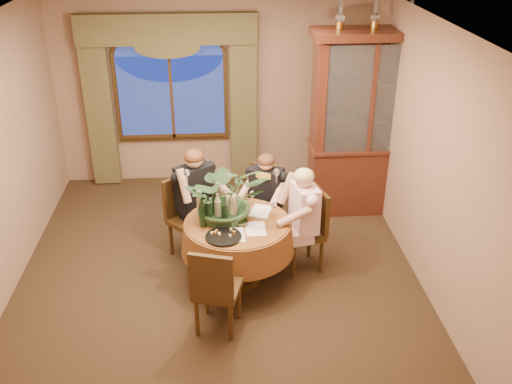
{
  "coord_description": "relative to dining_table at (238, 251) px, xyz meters",
  "views": [
    {
      "loc": [
        0.04,
        -5.54,
        3.81
      ],
      "look_at": [
        0.42,
        -0.25,
        1.1
      ],
      "focal_mm": 40.0,
      "sensor_mm": 36.0,
      "label": 1
    }
  ],
  "objects": [
    {
      "name": "arched_transom",
      "position": [
        -0.82,
        2.68,
        1.71
      ],
      "size": [
        1.6,
        0.06,
        0.44
      ],
      "primitive_type": null,
      "color": "navy",
      "rests_on": "wall_back"
    },
    {
      "name": "chair_front_left",
      "position": [
        -0.23,
        -0.78,
        0.1
      ],
      "size": [
        0.52,
        0.52,
        0.96
      ],
      "primitive_type": "cube",
      "rotation": [
        0.0,
        0.0,
        -0.28
      ],
      "color": "black",
      "rests_on": "floor"
    },
    {
      "name": "wine_bottle_2",
      "position": [
        -0.37,
        -0.07,
        0.54
      ],
      "size": [
        0.07,
        0.07,
        0.33
      ],
      "primitive_type": "cylinder",
      "color": "black",
      "rests_on": "dining_table"
    },
    {
      "name": "drapery_left",
      "position": [
        -1.85,
        2.63,
        0.8
      ],
      "size": [
        0.38,
        0.14,
        2.32
      ],
      "primitive_type": "cube",
      "color": "#4A4627",
      "rests_on": "floor"
    },
    {
      "name": "oil_lamp_left",
      "position": [
        1.32,
        1.59,
        2.23
      ],
      "size": [
        0.11,
        0.11,
        0.34
      ],
      "primitive_type": null,
      "color": "#A5722D",
      "rests_on": "china_cabinet"
    },
    {
      "name": "cheese_platter",
      "position": [
        -0.15,
        -0.32,
        0.39
      ],
      "size": [
        0.37,
        0.37,
        0.02
      ],
      "primitive_type": "cylinder",
      "color": "black",
      "rests_on": "dining_table"
    },
    {
      "name": "tasting_paper_1",
      "position": [
        0.27,
        0.21,
        0.38
      ],
      "size": [
        0.29,
        0.35,
        0.0
      ],
      "primitive_type": "cube",
      "rotation": [
        0.0,
        0.0,
        -0.32
      ],
      "color": "white",
      "rests_on": "dining_table"
    },
    {
      "name": "olive_bowl",
      "position": [
        0.04,
        -0.06,
        0.4
      ],
      "size": [
        0.15,
        0.15,
        0.05
      ],
      "primitive_type": "imported",
      "color": "#536131",
      "rests_on": "dining_table"
    },
    {
      "name": "oil_lamp_right",
      "position": [
        2.17,
        1.59,
        2.23
      ],
      "size": [
        0.11,
        0.11,
        0.34
      ],
      "primitive_type": null,
      "color": "#A5722D",
      "rests_on": "china_cabinet"
    },
    {
      "name": "china_cabinet",
      "position": [
        1.74,
        1.59,
        0.84
      ],
      "size": [
        1.5,
        0.59,
        2.44
      ],
      "primitive_type": "cube",
      "color": "#3A140C",
      "rests_on": "floor"
    },
    {
      "name": "centerpiece_plant",
      "position": [
        -0.1,
        0.13,
        0.96
      ],
      "size": [
        0.88,
        0.98,
        0.76
      ],
      "primitive_type": "imported",
      "color": "#2F512E",
      "rests_on": "dining_table"
    },
    {
      "name": "wine_bottle_0",
      "position": [
        -0.39,
        0.11,
        0.54
      ],
      "size": [
        0.07,
        0.07,
        0.33
      ],
      "primitive_type": "cylinder",
      "color": "tan",
      "rests_on": "dining_table"
    },
    {
      "name": "swag_valance",
      "position": [
        -0.82,
        2.6,
        1.9
      ],
      "size": [
        2.45,
        0.16,
        0.42
      ],
      "primitive_type": null,
      "color": "#4A4627",
      "rests_on": "wall_back"
    },
    {
      "name": "chair_right",
      "position": [
        0.74,
        0.2,
        0.1
      ],
      "size": [
        0.51,
        0.51,
        0.96
      ],
      "primitive_type": "cube",
      "rotation": [
        0.0,
        0.0,
        -4.45
      ],
      "color": "black",
      "rests_on": "floor"
    },
    {
      "name": "tasting_paper_2",
      "position": [
        -0.04,
        -0.28,
        0.38
      ],
      "size": [
        0.22,
        0.31,
        0.0
      ],
      "primitive_type": "cube",
      "rotation": [
        0.0,
        0.0,
        0.03
      ],
      "color": "white",
      "rests_on": "dining_table"
    },
    {
      "name": "ceiling",
      "position": [
        -0.22,
        0.25,
        2.42
      ],
      "size": [
        5.0,
        5.0,
        0.0
      ],
      "primitive_type": "plane",
      "rotation": [
        3.14,
        0.0,
        0.0
      ],
      "color": "white",
      "rests_on": "wall_back"
    },
    {
      "name": "oil_lamp_center",
      "position": [
        1.74,
        1.59,
        2.23
      ],
      "size": [
        0.11,
        0.11,
        0.34
      ],
      "primitive_type": null,
      "color": "#A5722D",
      "rests_on": "china_cabinet"
    },
    {
      "name": "tasting_paper_0",
      "position": [
        0.18,
        -0.17,
        0.38
      ],
      "size": [
        0.21,
        0.3,
        0.0
      ],
      "primitive_type": "cube",
      "rotation": [
        0.0,
        0.0,
        -0.01
      ],
      "color": "white",
      "rests_on": "dining_table"
    },
    {
      "name": "wall_right",
      "position": [
        2.03,
        0.25,
        1.02
      ],
      "size": [
        0.0,
        5.0,
        5.0
      ],
      "primitive_type": "plane",
      "rotation": [
        1.57,
        0.0,
        -1.57
      ],
      "color": "#906D55",
      "rests_on": "ground"
    },
    {
      "name": "wine_glass_person_pink",
      "position": [
        0.4,
        0.08,
        0.46
      ],
      "size": [
        0.07,
        0.07,
        0.18
      ],
      "primitive_type": null,
      "color": "silver",
      "rests_on": "dining_table"
    },
    {
      "name": "person_back",
      "position": [
        -0.47,
        0.65,
        0.29
      ],
      "size": [
        0.65,
        0.64,
        1.34
      ],
      "primitive_type": null,
      "rotation": [
        0.0,
        0.0,
        -2.52
      ],
      "color": "black",
      "rests_on": "floor"
    },
    {
      "name": "wine_bottle_5",
      "position": [
        -0.3,
        -0.03,
        0.54
      ],
      "size": [
        0.07,
        0.07,
        0.33
      ],
      "primitive_type": "cylinder",
      "color": "black",
      "rests_on": "dining_table"
    },
    {
      "name": "person_scarf",
      "position": [
        0.38,
        0.76,
        0.23
      ],
      "size": [
        0.56,
        0.55,
        1.21
      ],
      "primitive_type": null,
      "rotation": [
        0.0,
        0.0,
        -3.61
      ],
      "color": "black",
      "rests_on": "floor"
    },
    {
      "name": "wine_bottle_1",
      "position": [
        -0.23,
        0.13,
        0.54
      ],
      "size": [
        0.07,
        0.07,
        0.33
      ],
      "primitive_type": "cylinder",
      "color": "black",
      "rests_on": "dining_table"
    },
    {
      "name": "wine_glass_person_scarf",
      "position": [
        0.18,
        0.36,
        0.46
      ],
      "size": [
        0.07,
        0.07,
        0.18
      ],
      "primitive_type": null,
      "color": "silver",
      "rests_on": "dining_table"
    },
    {
      "name": "stoneware_vase",
      "position": [
        -0.06,
        0.12,
        0.51
      ],
      "size": [
        0.14,
        0.14,
        0.26
      ],
      "primitive_type": null,
      "color": "tan",
      "rests_on": "dining_table"
    },
    {
      "name": "chair_back",
      "position": [
        -0.54,
        0.57,
        0.1
      ],
      "size": [
        0.59,
        0.59,
        0.96
      ],
      "primitive_type": "cube",
      "rotation": [
        0.0,
        0.0,
        -2.38
      ],
      "color": "black",
      "rests_on": "floor"
    },
    {
      "name": "wine_bottle_4",
      "position": [
        -0.21,
        0.02,
        0.54
      ],
      "size": [
        0.07,
        0.07,
        0.33
      ],
      "primitive_type": "cylinder",
      "color": "tan",
      "rests_on": "dining_table"
    },
    {
      "name": "floor",
      "position": [
        -0.22,
        0.25,
        -0.38
      ],
      "size": [
        5.0,
        5.0,
        0.0
      ],
      "primitive_type": "plane",
      "color": "black",
      "rests_on": "ground"
    },
    {
      "name": "window",
      "position": [
        -0.82,
        2.68,
        0.92
      ],
      "size": [
        1.62,
        0.1,
        1.32
      ],
      "primitive_type": null,
      "color": "navy",
      "rests_on": "wall_back"
    },
    {
      "name": "dining_table",
      "position": [
        0.0,
        0.0,
        0.0
      ],
      "size": [
        1.32,
        1.32,
        0.75
      ],
      "primitive_type": "cylinder",
      "rotation": [
        0.0,
        0.0,
        -0.07
      ],
      "color": "maroon",
      "rests_on": "floor"
    },
    {
      "name": "wine_glass_person_back",
      "position": [
        -0.24,
        0.33,
        0.46
      ],
      "size": [
        0.07,
        0.07,
        0.18
      ],
      "primitive_type": null,
      "color": "silver",
      "rests_on": "dining_table"
    },
    {
      "name": "wall_back",
      "position": [
        -0.22,
        2.75,
        1.02
      ],
      "size": [
        4.5,
        0.0,
        4.5
      ],
      "primitive_type": "plane",
      "rotation": [
        1.57,
        0.0,
        0.0
      ],
      "color": "#906D55",
      "rests_on": "ground"
    },
    {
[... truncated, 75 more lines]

